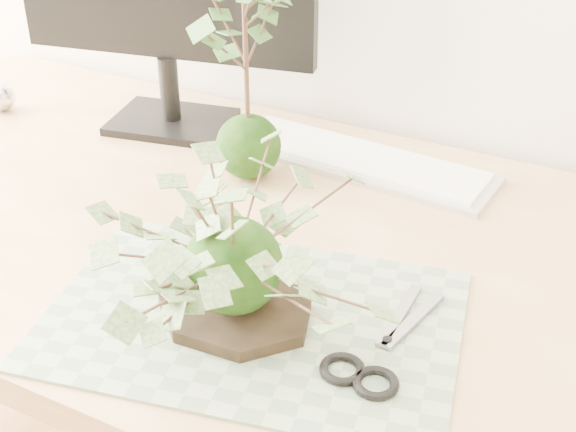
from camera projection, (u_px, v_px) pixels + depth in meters
name	position (u px, v px, depth m)	size (l,w,h in m)	color
desk	(301.00, 301.00, 1.04)	(1.60, 0.70, 0.74)	tan
cutting_mat	(253.00, 319.00, 0.87)	(0.44, 0.30, 0.00)	slate
stone_dish	(235.00, 311.00, 0.87)	(0.18, 0.18, 0.01)	black
ivy_kokedama	(232.00, 226.00, 0.81)	(0.31, 0.31, 0.21)	black
keyboard	(359.00, 160.00, 1.18)	(0.41, 0.15, 0.02)	silver
foil_ball	(0.00, 97.00, 1.33)	(0.05, 0.05, 0.05)	white
scissors	(372.00, 363.00, 0.80)	(0.09, 0.19, 0.01)	gray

